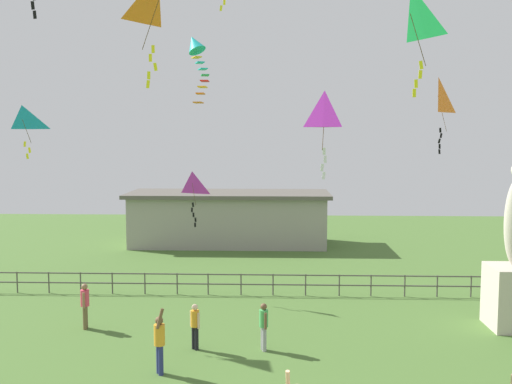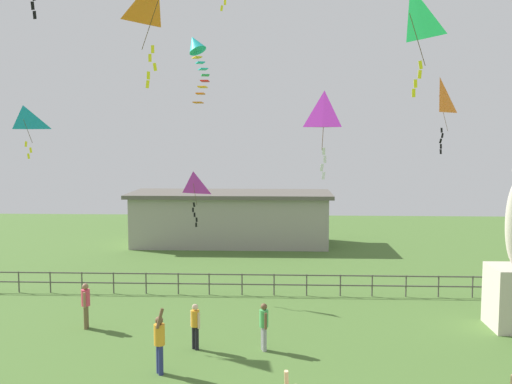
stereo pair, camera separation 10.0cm
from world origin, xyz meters
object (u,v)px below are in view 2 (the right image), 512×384
Objects in this scene: person_3 at (86,303)px; kite_3 at (24,121)px; streamer_kite at (196,47)px; kite_5 at (158,3)px; person_0 at (195,323)px; person_5 at (159,340)px; kite_7 at (324,116)px; kite_4 at (410,16)px; kite_6 at (193,185)px; person_4 at (264,323)px; kite_1 at (439,97)px.

kite_3 is (-2.19, 0.33, 6.57)m from person_3.
kite_5 is at bearing -92.36° from streamer_kite.
person_0 is 0.37× the size of streamer_kite.
kite_7 reaches higher than person_5.
kite_4 is (6.51, -2.46, 8.71)m from person_5.
kite_5 is at bearing -44.11° from kite_3.
kite_6 is 7.15m from streamer_kite.
person_0 is at bearing 85.64° from kite_5.
person_3 is at bearing -8.65° from kite_3.
person_4 is at bearing -14.51° from kite_3.
person_3 is at bearing -127.37° from kite_6.
kite_4 is 1.08× the size of kite_7.
person_3 is 16.10m from kite_1.
person_5 is 0.88× the size of kite_7.
kite_5 is at bearing -124.14° from person_4.
person_3 is 0.41× the size of streamer_kite.
person_0 is at bearing 179.75° from person_4.
kite_1 is at bearing 33.18° from person_0.
kite_4 reaches higher than kite_6.
person_4 is 0.85× the size of kite_3.
person_0 is 13.50m from kite_1.
kite_7 reaches higher than kite_3.
kite_4 reaches higher than person_3.
streamer_kite is at bearing 137.94° from kite_7.
person_4 is at bearing -28.35° from streamer_kite.
person_4 is 0.65× the size of kite_6.
kite_1 is (13.56, 4.16, 7.60)m from person_3.
kite_4 is at bearing -20.68° from person_5.
person_4 is 10.49m from kite_4.
kite_3 is at bearing -143.93° from kite_6.
person_0 is at bearing -86.36° from streamer_kite.
kite_5 reaches higher than kite_3.
kite_3 is at bearing 160.85° from person_0.
kite_6 reaches higher than person_5.
streamer_kite is (6.38, -1.00, 2.39)m from kite_3.
person_3 is at bearing 131.89° from person_5.
kite_4 is 1.03× the size of kite_6.
kite_1 is at bearing -0.99° from kite_6.
kite_3 is 0.45× the size of streamer_kite.
kite_4 is 13.54m from kite_6.
person_3 is 6.73m from kite_6.
kite_1 is 1.36× the size of kite_7.
person_5 is 9.12m from kite_6.
streamer_kite reaches higher than person_0.
kite_5 reaches higher than kite_6.
streamer_kite is (-9.37, -4.83, 1.36)m from kite_1.
kite_6 is (-0.67, 10.00, -5.35)m from kite_5.
kite_3 is 0.68× the size of kite_5.
person_0 is 0.48× the size of kite_1.
kite_1 reaches higher than person_4.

